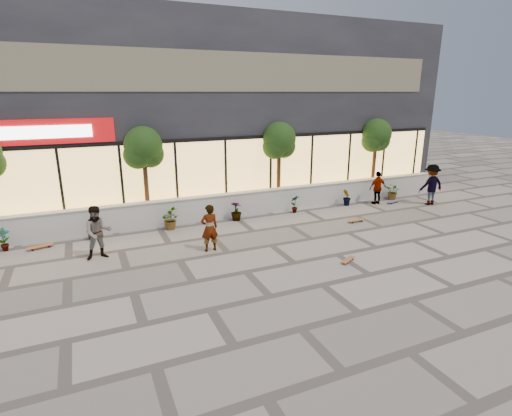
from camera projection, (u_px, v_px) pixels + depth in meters
name	position (u px, v px, depth m)	size (l,w,h in m)	color
ground	(323.00, 285.00, 11.15)	(80.00, 80.00, 0.00)	#A2968D
planter_wall	(234.00, 205.00, 17.15)	(22.00, 0.42, 1.04)	silver
retail_building	(196.00, 111.00, 20.93)	(24.00, 9.17, 8.50)	#242429
shrub_a	(3.00, 240.00, 13.41)	(0.43, 0.29, 0.81)	black
shrub_b	(92.00, 229.00, 14.50)	(0.45, 0.36, 0.81)	black
shrub_c	(169.00, 219.00, 15.58)	(0.73, 0.63, 0.81)	black
shrub_d	(236.00, 211.00, 16.66)	(0.45, 0.45, 0.81)	black
shrub_e	(295.00, 204.00, 17.75)	(0.43, 0.29, 0.81)	black
shrub_f	(347.00, 197.00, 18.83)	(0.45, 0.36, 0.81)	black
shrub_g	(393.00, 192.00, 19.91)	(0.73, 0.63, 0.81)	black
tree_midwest	(144.00, 150.00, 15.72)	(1.60, 1.50, 3.92)	#492C1A
tree_mideast	(279.00, 143.00, 18.05)	(1.60, 1.50, 3.92)	#492C1A
tree_east	(376.00, 137.00, 20.17)	(1.60, 1.50, 3.92)	#492C1A
skater_center	(209.00, 228.00, 13.34)	(0.59, 0.39, 1.62)	white
skater_left	(98.00, 233.00, 12.70)	(0.85, 0.67, 1.76)	tan
skater_right_near	(378.00, 188.00, 19.01)	(0.93, 0.39, 1.58)	silver
skater_right_far	(431.00, 185.00, 18.88)	(1.25, 0.72, 1.93)	maroon
skateboard_center	(348.00, 260.00, 12.65)	(0.69, 0.49, 0.08)	brown
skateboard_left	(40.00, 246.00, 13.70)	(0.86, 0.42, 0.10)	#C65625
skateboard_right_near	(356.00, 220.00, 16.50)	(0.80, 0.24, 0.09)	brown
skateboard_right_far	(393.00, 202.00, 19.32)	(0.79, 0.35, 0.09)	#544986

